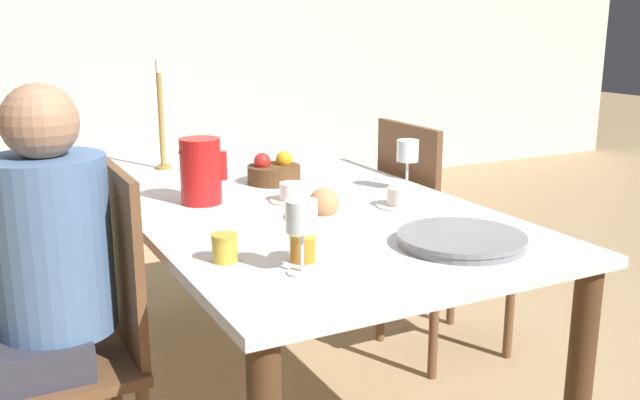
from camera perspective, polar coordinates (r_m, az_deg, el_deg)
wall_back at (r=5.30m, az=-17.78°, el=13.35°), size 10.00×0.06×2.60m
dining_table at (r=2.38m, az=-3.21°, el=-1.74°), size 1.01×1.93×0.76m
chair_person_side at (r=2.05m, az=-18.41°, el=-10.37°), size 0.42×0.42×0.95m
chair_opposite at (r=2.84m, az=8.85°, el=-2.89°), size 0.42×0.42×0.95m
person_seated at (r=1.96m, az=-21.50°, el=-5.43°), size 0.39×0.41×1.18m
red_pitcher at (r=2.26m, az=-9.52°, el=2.33°), size 0.15×0.13×0.21m
wine_glass_water at (r=2.41m, az=7.02°, el=3.73°), size 0.07×0.07×0.17m
wine_glass_juice at (r=1.60m, az=-1.49°, el=-1.66°), size 0.07×0.07×0.17m
teacup_near_person at (r=2.22m, az=6.50°, el=0.10°), size 0.15×0.15×0.06m
teacup_across at (r=2.27m, az=-2.15°, el=0.51°), size 0.15×0.15×0.06m
serving_tray at (r=1.87m, az=11.25°, el=-3.14°), size 0.33×0.33×0.03m
bread_plate at (r=2.09m, az=0.28°, el=-0.69°), size 0.22×0.22×0.09m
jam_jar_amber at (r=1.71m, az=-1.39°, el=-3.71°), size 0.07×0.07×0.07m
jam_jar_red at (r=1.72m, az=-7.64°, el=-3.70°), size 0.07×0.07×0.07m
fruit_bowl at (r=2.53m, az=-3.71°, el=2.26°), size 0.19×0.19×0.11m
candlestick_tall at (r=2.81m, az=-12.57°, el=5.87°), size 0.06×0.06×0.42m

